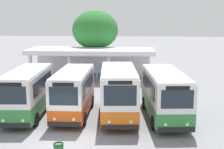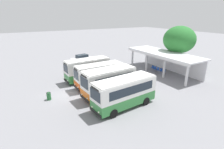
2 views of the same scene
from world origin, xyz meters
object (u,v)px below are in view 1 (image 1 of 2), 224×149
city_bus_middle_cream (118,91)px  waiting_chair_fifth_seat (100,76)px  city_bus_second_in_row (74,91)px  waiting_chair_middle_seat (88,76)px  waiting_chair_second_from_end (82,76)px  waiting_chair_fourth_seat (94,76)px  waiting_chair_end_by_column (76,76)px  city_bus_nearest_orange (28,91)px  city_bus_fourth_amber (165,93)px

city_bus_middle_cream → waiting_chair_fifth_seat: size_ratio=7.75×
city_bus_second_in_row → waiting_chair_middle_seat: city_bus_second_in_row is taller
waiting_chair_second_from_end → waiting_chair_fourth_seat: same height
waiting_chair_end_by_column → waiting_chair_middle_seat: 1.34m
city_bus_middle_cream → waiting_chair_end_by_column: bearing=113.8°
waiting_chair_middle_seat → city_bus_second_in_row: bearing=-86.5°
waiting_chair_fourth_seat → city_bus_nearest_orange: bearing=-104.7°
city_bus_nearest_orange → city_bus_second_in_row: city_bus_nearest_orange is taller
city_bus_fourth_amber → waiting_chair_end_by_column: city_bus_fourth_amber is taller
city_bus_fourth_amber → waiting_chair_fifth_seat: (-5.64, 11.63, -1.25)m
waiting_chair_end_by_column → waiting_chair_fourth_seat: same height
city_bus_nearest_orange → waiting_chair_fourth_seat: 12.29m
city_bus_second_in_row → city_bus_middle_cream: bearing=-4.9°
city_bus_second_in_row → city_bus_middle_cream: city_bus_middle_cream is taller
city_bus_middle_cream → city_bus_second_in_row: bearing=175.1°
waiting_chair_end_by_column → waiting_chair_fifth_seat: size_ratio=1.00×
city_bus_second_in_row → waiting_chair_second_from_end: size_ratio=7.66×
waiting_chair_second_from_end → waiting_chair_fifth_seat: (2.01, 0.08, 0.00)m
city_bus_second_in_row → waiting_chair_end_by_column: size_ratio=7.66×
waiting_chair_middle_seat → waiting_chair_fourth_seat: 0.68m
waiting_chair_middle_seat → city_bus_fourth_amber: bearing=-58.8°
city_bus_second_in_row → city_bus_nearest_orange: bearing=-173.2°
waiting_chair_fifth_seat → waiting_chair_second_from_end: bearing=-177.6°
city_bus_fourth_amber → waiting_chair_fifth_seat: size_ratio=8.44×
city_bus_second_in_row → waiting_chair_middle_seat: size_ratio=7.66×
city_bus_middle_cream → city_bus_fourth_amber: 3.14m
city_bus_second_in_row → city_bus_fourth_amber: 6.27m
city_bus_fourth_amber → waiting_chair_end_by_column: (-8.31, 11.63, -1.25)m
city_bus_nearest_orange → waiting_chair_fifth_seat: city_bus_nearest_orange is taller
city_bus_middle_cream → waiting_chair_end_by_column: city_bus_middle_cream is taller
city_bus_second_in_row → city_bus_middle_cream: 3.15m
waiting_chair_middle_seat → city_bus_middle_cream: bearing=-71.7°
city_bus_nearest_orange → city_bus_fourth_amber: (9.41, 0.19, -0.02)m
waiting_chair_end_by_column → waiting_chair_fifth_seat: 2.67m
waiting_chair_end_by_column → waiting_chair_fifth_seat: (2.67, 0.00, 0.00)m
waiting_chair_second_from_end → waiting_chair_fifth_seat: bearing=2.4°
waiting_chair_second_from_end → waiting_chair_middle_seat: (0.67, -0.01, 0.00)m
waiting_chair_second_from_end → waiting_chair_fourth_seat: 1.34m
city_bus_nearest_orange → waiting_chair_end_by_column: bearing=84.7°
city_bus_nearest_orange → waiting_chair_second_from_end: city_bus_nearest_orange is taller
waiting_chair_fourth_seat → waiting_chair_fifth_seat: same height
city_bus_nearest_orange → waiting_chair_end_by_column: (1.09, 11.82, -1.28)m
city_bus_second_in_row → waiting_chair_middle_seat: (-0.70, 11.35, -1.24)m
waiting_chair_second_from_end → waiting_chair_fifth_seat: size_ratio=1.00×
city_bus_nearest_orange → waiting_chair_second_from_end: size_ratio=7.86×
city_bus_nearest_orange → city_bus_second_in_row: (3.13, 0.37, -0.03)m
city_bus_middle_cream → waiting_chair_fifth_seat: bearing=102.0°
waiting_chair_middle_seat → city_bus_nearest_orange: bearing=-101.7°
city_bus_second_in_row → waiting_chair_fourth_seat: size_ratio=7.66×
city_bus_nearest_orange → waiting_chair_fifth_seat: (3.77, 11.82, -1.28)m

